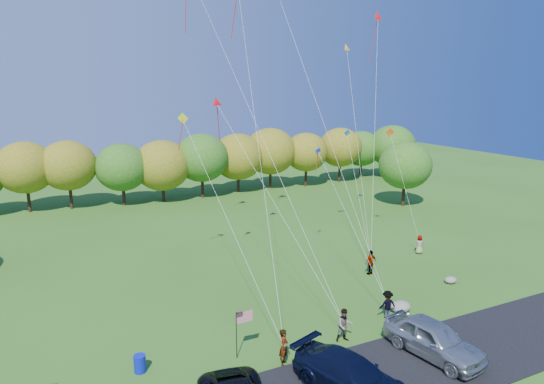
{
  "coord_description": "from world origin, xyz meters",
  "views": [
    {
      "loc": [
        -13.67,
        -20.24,
        13.82
      ],
      "look_at": [
        -0.78,
        6.0,
        7.28
      ],
      "focal_mm": 32.0,
      "sensor_mm": 36.0,
      "label": 1
    }
  ],
  "objects_px": {
    "flyer_b": "(345,325)",
    "minivan_silver": "(433,339)",
    "flyer_a": "(284,347)",
    "flyer_d": "(371,262)",
    "flyer_e": "(419,245)",
    "trash_barrel": "(140,364)",
    "flyer_c": "(387,304)",
    "minivan_navy": "(351,376)"
  },
  "relations": [
    {
      "from": "flyer_c",
      "to": "flyer_e",
      "type": "bearing_deg",
      "value": -132.58
    },
    {
      "from": "flyer_a",
      "to": "trash_barrel",
      "type": "height_order",
      "value": "flyer_a"
    },
    {
      "from": "minivan_silver",
      "to": "flyer_e",
      "type": "distance_m",
      "value": 16.04
    },
    {
      "from": "flyer_d",
      "to": "trash_barrel",
      "type": "xyz_separation_m",
      "value": [
        -17.88,
        -5.14,
        -0.49
      ]
    },
    {
      "from": "minivan_silver",
      "to": "flyer_e",
      "type": "height_order",
      "value": "minivan_silver"
    },
    {
      "from": "flyer_d",
      "to": "flyer_c",
      "type": "bearing_deg",
      "value": 49.94
    },
    {
      "from": "flyer_a",
      "to": "flyer_e",
      "type": "relative_size",
      "value": 1.21
    },
    {
      "from": "flyer_e",
      "to": "flyer_d",
      "type": "bearing_deg",
      "value": 43.44
    },
    {
      "from": "flyer_b",
      "to": "flyer_c",
      "type": "xyz_separation_m",
      "value": [
        3.87,
        1.13,
        -0.08
      ]
    },
    {
      "from": "minivan_navy",
      "to": "trash_barrel",
      "type": "height_order",
      "value": "minivan_navy"
    },
    {
      "from": "minivan_navy",
      "to": "flyer_d",
      "type": "distance_m",
      "value": 14.68
    },
    {
      "from": "minivan_navy",
      "to": "minivan_silver",
      "type": "bearing_deg",
      "value": -11.97
    },
    {
      "from": "flyer_b",
      "to": "minivan_silver",
      "type": "bearing_deg",
      "value": -30.37
    },
    {
      "from": "flyer_b",
      "to": "flyer_e",
      "type": "relative_size",
      "value": 1.19
    },
    {
      "from": "minivan_navy",
      "to": "flyer_e",
      "type": "relative_size",
      "value": 3.67
    },
    {
      "from": "flyer_d",
      "to": "trash_barrel",
      "type": "relative_size",
      "value": 2.11
    },
    {
      "from": "flyer_d",
      "to": "flyer_e",
      "type": "height_order",
      "value": "flyer_d"
    },
    {
      "from": "flyer_a",
      "to": "flyer_d",
      "type": "height_order",
      "value": "flyer_a"
    },
    {
      "from": "flyer_a",
      "to": "flyer_c",
      "type": "relative_size",
      "value": 1.11
    },
    {
      "from": "flyer_b",
      "to": "trash_barrel",
      "type": "distance_m",
      "value": 10.86
    },
    {
      "from": "flyer_a",
      "to": "flyer_b",
      "type": "relative_size",
      "value": 1.01
    },
    {
      "from": "minivan_silver",
      "to": "trash_barrel",
      "type": "distance_m",
      "value": 14.89
    },
    {
      "from": "minivan_navy",
      "to": "flyer_e",
      "type": "height_order",
      "value": "minivan_navy"
    },
    {
      "from": "flyer_a",
      "to": "flyer_e",
      "type": "bearing_deg",
      "value": -26.6
    },
    {
      "from": "trash_barrel",
      "to": "flyer_b",
      "type": "bearing_deg",
      "value": -10.47
    },
    {
      "from": "flyer_e",
      "to": "trash_barrel",
      "type": "xyz_separation_m",
      "value": [
        -24.3,
        -6.98,
        -0.35
      ]
    },
    {
      "from": "minivan_silver",
      "to": "flyer_c",
      "type": "height_order",
      "value": "minivan_silver"
    },
    {
      "from": "flyer_a",
      "to": "minivan_silver",
      "type": "bearing_deg",
      "value": -75.48
    },
    {
      "from": "flyer_a",
      "to": "flyer_c",
      "type": "height_order",
      "value": "flyer_a"
    },
    {
      "from": "flyer_e",
      "to": "trash_barrel",
      "type": "distance_m",
      "value": 25.28
    },
    {
      "from": "flyer_d",
      "to": "flyer_e",
      "type": "distance_m",
      "value": 6.68
    },
    {
      "from": "flyer_b",
      "to": "flyer_d",
      "type": "bearing_deg",
      "value": 59.5
    },
    {
      "from": "trash_barrel",
      "to": "minivan_silver",
      "type": "bearing_deg",
      "value": -20.68
    },
    {
      "from": "minivan_navy",
      "to": "flyer_d",
      "type": "xyz_separation_m",
      "value": [
        9.61,
        11.1,
        0.03
      ]
    },
    {
      "from": "flyer_a",
      "to": "flyer_d",
      "type": "distance_m",
      "value": 13.6
    },
    {
      "from": "minivan_silver",
      "to": "flyer_a",
      "type": "xyz_separation_m",
      "value": [
        -7.28,
        2.73,
        -0.03
      ]
    },
    {
      "from": "minivan_silver",
      "to": "trash_barrel",
      "type": "relative_size",
      "value": 6.15
    },
    {
      "from": "flyer_e",
      "to": "minivan_navy",
      "type": "bearing_deg",
      "value": 66.34
    },
    {
      "from": "flyer_b",
      "to": "minivan_navy",
      "type": "bearing_deg",
      "value": -106.15
    },
    {
      "from": "trash_barrel",
      "to": "flyer_c",
      "type": "bearing_deg",
      "value": -3.3
    },
    {
      "from": "flyer_d",
      "to": "minivan_navy",
      "type": "bearing_deg",
      "value": 38.22
    },
    {
      "from": "flyer_b",
      "to": "flyer_c",
      "type": "relative_size",
      "value": 1.09
    }
  ]
}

